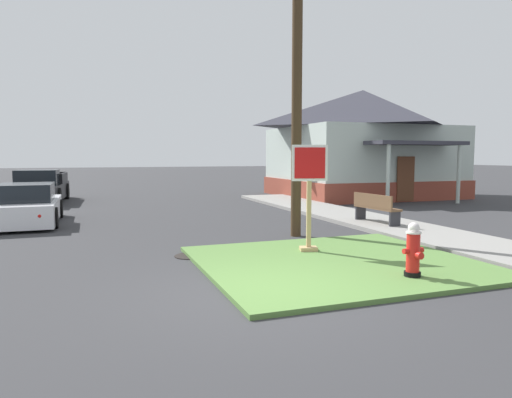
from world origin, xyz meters
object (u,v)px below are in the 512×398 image
object	(u,v)px
pickup_truck_black	(40,189)
utility_pole	(297,15)
fire_hydrant	(413,251)
stop_sign	(309,199)
street_bench	(375,207)
manhole_cover	(191,256)
parked_sedan_white	(27,207)

from	to	relation	value
pickup_truck_black	utility_pole	world-z (taller)	utility_pole
fire_hydrant	stop_sign	xyz separation A→B (m)	(-0.70, 2.47, 0.67)
street_bench	utility_pole	xyz separation A→B (m)	(-2.86, -0.64, 4.98)
manhole_cover	parked_sedan_white	bearing A→B (deg)	121.41
manhole_cover	parked_sedan_white	size ratio (longest dim) A/B	0.17
parked_sedan_white	pickup_truck_black	bearing A→B (deg)	91.99
fire_hydrant	manhole_cover	bearing A→B (deg)	134.36
parked_sedan_white	street_bench	distance (m)	10.49
manhole_cover	street_bench	xyz separation A→B (m)	(5.93, 2.11, 0.59)
stop_sign	utility_pole	distance (m)	4.94
manhole_cover	parked_sedan_white	xyz separation A→B (m)	(-3.75, 6.14, 0.53)
manhole_cover	street_bench	distance (m)	6.32
fire_hydrant	parked_sedan_white	world-z (taller)	parked_sedan_white
fire_hydrant	pickup_truck_black	xyz separation A→B (m)	(-7.06, 16.13, 0.11)
fire_hydrant	street_bench	bearing A→B (deg)	61.47
street_bench	utility_pole	bearing A→B (deg)	-167.35
parked_sedan_white	street_bench	xyz separation A→B (m)	(9.68, -4.03, 0.05)
manhole_cover	pickup_truck_black	bearing A→B (deg)	107.07
stop_sign	pickup_truck_black	xyz separation A→B (m)	(-6.36, 13.66, -0.56)
stop_sign	pickup_truck_black	distance (m)	15.08
pickup_truck_black	street_bench	world-z (taller)	pickup_truck_black
street_bench	manhole_cover	bearing A→B (deg)	-160.45
pickup_truck_black	utility_pole	xyz separation A→B (m)	(7.06, -11.52, 4.96)
fire_hydrant	stop_sign	bearing A→B (deg)	105.87
fire_hydrant	utility_pole	bearing A→B (deg)	90.09
pickup_truck_black	street_bench	xyz separation A→B (m)	(9.92, -10.87, -0.02)
manhole_cover	fire_hydrant	bearing A→B (deg)	-45.64
manhole_cover	stop_sign	bearing A→B (deg)	-15.97
pickup_truck_black	street_bench	bearing A→B (deg)	-47.63
stop_sign	street_bench	bearing A→B (deg)	38.07
stop_sign	fire_hydrant	bearing A→B (deg)	-74.13
fire_hydrant	utility_pole	xyz separation A→B (m)	(-0.01, 4.61, 5.06)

